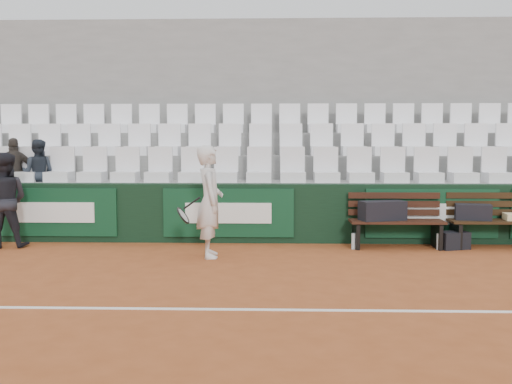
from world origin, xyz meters
The scene contains 21 objects.
ground centered at (0.00, 0.00, 0.00)m, with size 80.00×80.00×0.00m, color #9C4A23.
court_baseline centered at (0.00, 0.00, 0.00)m, with size 18.00×0.06×0.01m, color white.
back_barrier centered at (0.07, 3.99, 0.50)m, with size 18.00×0.34×1.00m.
grandstand_tier_front centered at (0.00, 4.62, 0.50)m, with size 18.00×0.95×1.00m, color #9A9A97.
grandstand_tier_mid centered at (0.00, 5.58, 0.72)m, with size 18.00×0.95×1.45m, color gray.
grandstand_tier_back centered at (0.00, 6.53, 0.95)m, with size 18.00×0.95×1.90m, color gray.
grandstand_rear_wall centered at (0.00, 7.15, 2.20)m, with size 18.00×0.30×4.40m, color gray.
seat_row_front centered at (0.00, 4.45, 1.31)m, with size 11.90×0.44×0.63m, color white.
seat_row_mid centered at (0.00, 5.40, 1.77)m, with size 11.90×0.44×0.63m, color white.
seat_row_back centered at (0.00, 6.35, 2.21)m, with size 11.90×0.44×0.63m, color white.
bench_left centered at (2.55, 3.51, 0.23)m, with size 1.50×0.56×0.45m, color #361A10.
bench_right centered at (4.17, 3.57, 0.23)m, with size 1.50×0.56×0.45m, color black.
sports_bag_left centered at (2.32, 3.52, 0.61)m, with size 0.73×0.31×0.31m, color black.
sports_bag_right centered at (3.80, 3.60, 0.58)m, with size 0.55×0.26×0.26m, color black.
sports_bag_ground centered at (3.45, 3.44, 0.14)m, with size 0.46×0.28×0.28m, color black.
water_bottle_near centered at (1.84, 3.37, 0.13)m, with size 0.07×0.07×0.26m, color #AEBFC5.
water_bottle_far centered at (3.19, 3.35, 0.13)m, with size 0.07×0.07×0.26m, color silver.
tennis_player centered at (-0.39, 2.69, 0.83)m, with size 0.74×0.66×1.66m.
ball_kid centered at (-3.82, 3.40, 0.77)m, with size 0.75×0.58×1.54m, color black.
spectator_b centered at (-4.13, 4.50, 1.62)m, with size 0.73×0.30×1.24m, color #37312C.
spectator_c centered at (-3.71, 4.50, 1.60)m, with size 0.59×0.46×1.21m, color #212832.
Camera 1 is at (0.55, -5.68, 1.71)m, focal length 40.00 mm.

